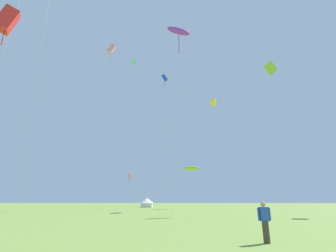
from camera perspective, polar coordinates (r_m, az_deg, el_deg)
name	(u,v)px	position (r m, az deg, el deg)	size (l,w,h in m)	color
kite_green_diamond	(134,70)	(58.41, -8.05, 12.87)	(1.50, 2.28, 33.68)	green
kite_pink_diamond	(130,177)	(62.31, -9.05, -11.70)	(2.38, 2.65, 8.50)	pink
kite_pink_box	(111,49)	(48.32, -13.19, 17.16)	(1.67, 1.30, 29.70)	pink
kite_red_box	(7,20)	(28.72, -33.68, 20.03)	(2.19, 2.33, 19.13)	red
kite_blue_box	(165,78)	(65.73, -0.82, 11.21)	(2.60, 2.93, 34.10)	blue
kite_yellow_parafoil	(214,103)	(54.48, 10.68, 5.45)	(1.56, 3.66, 23.15)	yellow
kite_lime_parafoil	(191,168)	(58.65, 5.48, -9.92)	(3.86, 3.24, 9.75)	#99DB2D
kite_lime_diamond	(271,69)	(48.79, 23.03, 12.25)	(3.05, 2.67, 26.30)	#99DB2D
kite_purple_parafoil	(179,31)	(39.48, 2.54, 21.37)	(4.01, 2.88, 26.98)	purple
person_spectator	(265,222)	(12.29, 21.86, -20.33)	(0.57, 0.28, 1.73)	#473828
festival_tent_right	(147,202)	(70.76, -5.02, -17.44)	(3.80, 3.80, 2.47)	white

